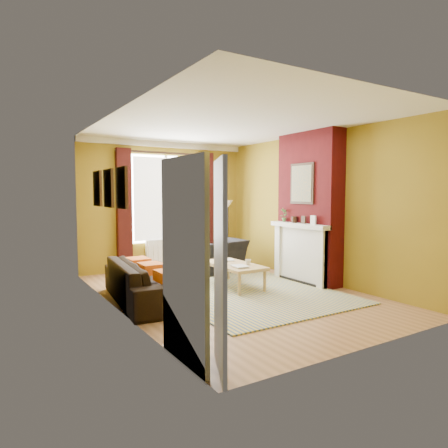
{
  "coord_description": "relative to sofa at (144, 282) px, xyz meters",
  "views": [
    {
      "loc": [
        -3.55,
        -5.52,
        1.68
      ],
      "look_at": [
        0.0,
        0.25,
        1.15
      ],
      "focal_mm": 32.0,
      "sensor_mm": 36.0,
      "label": 1
    }
  ],
  "objects": [
    {
      "name": "book_a",
      "position": [
        1.47,
        -0.28,
        0.13
      ],
      "size": [
        0.25,
        0.32,
        0.03
      ],
      "primitive_type": "imported",
      "rotation": [
        0.0,
        0.0,
        -0.11
      ],
      "color": "#999999",
      "rests_on": "coffee_table"
    },
    {
      "name": "room_walls",
      "position": [
        2.05,
        -0.02,
        1.07
      ],
      "size": [
        3.82,
        5.54,
        2.83
      ],
      "color": "olive",
      "rests_on": "ground"
    },
    {
      "name": "book_b",
      "position": [
        1.69,
        0.42,
        0.13
      ],
      "size": [
        0.27,
        0.31,
        0.02
      ],
      "primitive_type": "imported",
      "rotation": [
        0.0,
        0.0,
        -0.35
      ],
      "color": "#999999",
      "rests_on": "coffee_table"
    },
    {
      "name": "wicker_stool",
      "position": [
        1.97,
        2.1,
        -0.1
      ],
      "size": [
        0.41,
        0.41,
        0.43
      ],
      "rotation": [
        0.0,
        0.0,
        -0.2
      ],
      "color": "#9F7445",
      "rests_on": "ground"
    },
    {
      "name": "floor_lamp",
      "position": [
        2.8,
        2.02,
        0.88
      ],
      "size": [
        0.28,
        0.28,
        1.51
      ],
      "rotation": [
        0.0,
        0.0,
        0.3
      ],
      "color": "black",
      "rests_on": "ground"
    },
    {
      "name": "armchair",
      "position": [
        2.12,
        1.39,
        0.03
      ],
      "size": [
        1.21,
        1.1,
        0.69
      ],
      "primitive_type": "imported",
      "rotation": [
        0.0,
        0.0,
        3.32
      ],
      "color": "black",
      "rests_on": "ground"
    },
    {
      "name": "mug",
      "position": [
        1.83,
        -0.18,
        0.16
      ],
      "size": [
        0.13,
        0.13,
        0.09
      ],
      "primitive_type": "imported",
      "rotation": [
        0.0,
        0.0,
        0.3
      ],
      "color": "#999999",
      "rests_on": "coffee_table"
    },
    {
      "name": "striped_rug",
      "position": [
        1.67,
        -0.18,
        -0.3
      ],
      "size": [
        2.69,
        3.7,
        0.02
      ],
      "rotation": [
        0.0,
        0.0,
        -0.01
      ],
      "color": "#355892",
      "rests_on": "ground"
    },
    {
      "name": "coffee_table",
      "position": [
        1.67,
        0.05,
        0.07
      ],
      "size": [
        0.65,
        1.29,
        0.43
      ],
      "rotation": [
        0.0,
        0.0,
        -0.0
      ],
      "color": "tan",
      "rests_on": "ground"
    },
    {
      "name": "ground",
      "position": [
        1.42,
        -0.29,
        -0.31
      ],
      "size": [
        5.5,
        5.5,
        0.0
      ],
      "primitive_type": "plane",
      "color": "#8B603F",
      "rests_on": "ground"
    },
    {
      "name": "sofa",
      "position": [
        0.0,
        0.0,
        0.0
      ],
      "size": [
        1.05,
        2.22,
        0.63
      ],
      "primitive_type": "imported",
      "rotation": [
        0.0,
        0.0,
        1.47
      ],
      "color": "black",
      "rests_on": "ground"
    },
    {
      "name": "tv_remote",
      "position": [
        1.5,
        0.09,
        0.13
      ],
      "size": [
        0.09,
        0.18,
        0.02
      ],
      "rotation": [
        0.0,
        0.0,
        -0.22
      ],
      "color": "#252528",
      "rests_on": "coffee_table"
    }
  ]
}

